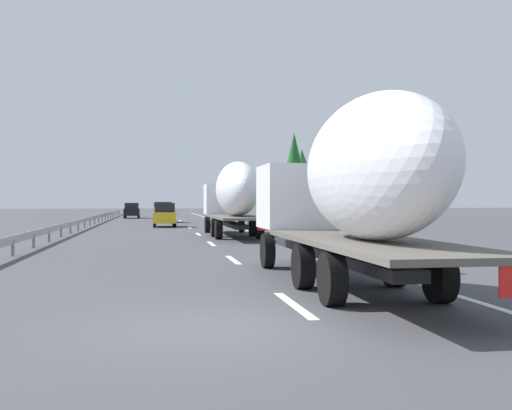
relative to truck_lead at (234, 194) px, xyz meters
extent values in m
plane|color=#424247|center=(14.46, 3.60, -2.40)|extent=(260.00, 260.00, 0.00)
cube|color=white|center=(-23.54, 1.80, -2.40)|extent=(3.20, 0.20, 0.01)
cube|color=white|center=(-13.97, 1.80, -2.40)|extent=(3.20, 0.20, 0.01)
cube|color=white|center=(-5.60, 1.80, -2.40)|extent=(3.20, 0.20, 0.01)
cube|color=white|center=(3.15, 1.80, -2.40)|extent=(3.20, 0.20, 0.01)
cube|color=white|center=(12.93, 1.80, -2.40)|extent=(3.20, 0.20, 0.01)
cube|color=white|center=(30.71, 1.80, -2.40)|extent=(3.20, 0.20, 0.01)
cube|color=white|center=(41.50, 1.80, -2.40)|extent=(3.20, 0.20, 0.01)
cube|color=white|center=(49.11, 1.80, -2.40)|extent=(3.20, 0.20, 0.01)
cube|color=white|center=(45.77, 1.80, -2.40)|extent=(3.20, 0.20, 0.01)
cube|color=white|center=(73.62, 1.80, -2.40)|extent=(3.20, 0.20, 0.01)
cube|color=white|center=(19.46, -1.90, -2.40)|extent=(110.00, 0.20, 0.01)
cube|color=silver|center=(4.95, 0.00, -0.25)|extent=(2.40, 2.50, 1.90)
cube|color=black|center=(6.05, 0.00, 0.25)|extent=(0.08, 2.12, 0.80)
cube|color=#262628|center=(1.99, 0.00, -1.73)|extent=(10.89, 0.70, 0.24)
cube|color=#59544C|center=(-0.97, 0.00, -1.26)|extent=(9.43, 2.50, 0.12)
ellipsoid|color=white|center=(-1.22, 0.00, 0.28)|extent=(7.50, 2.20, 2.97)
cube|color=red|center=(-5.66, -0.69, -1.50)|extent=(0.04, 0.56, 0.56)
cylinder|color=black|center=(4.95, 1.10, -1.88)|extent=(1.04, 0.30, 1.04)
cylinder|color=black|center=(4.95, -1.10, -1.88)|extent=(1.04, 0.30, 1.04)
cylinder|color=black|center=(0.23, 1.10, -1.88)|extent=(1.04, 0.35, 1.04)
cylinder|color=black|center=(0.23, -1.10, -1.88)|extent=(1.04, 0.35, 1.04)
cylinder|color=black|center=(-2.17, 1.10, -1.88)|extent=(1.04, 0.35, 1.04)
cylinder|color=black|center=(-2.17, -1.10, -1.88)|extent=(1.04, 0.35, 1.04)
cube|color=silver|center=(-16.75, 0.00, -0.25)|extent=(2.40, 2.50, 1.90)
cube|color=black|center=(-15.65, 0.00, 0.25)|extent=(0.08, 2.12, 0.80)
cube|color=#262628|center=(-19.65, 0.00, -1.73)|extent=(10.68, 0.70, 0.24)
cube|color=#59544C|center=(-22.55, 0.00, -1.26)|extent=(9.20, 2.50, 0.12)
ellipsoid|color=white|center=(-22.90, 0.00, 0.31)|extent=(6.87, 2.20, 3.02)
cylinder|color=black|center=(-16.75, 1.10, -1.88)|extent=(1.04, 0.30, 1.04)
cylinder|color=black|center=(-16.75, -1.10, -1.88)|extent=(1.04, 0.30, 1.04)
cylinder|color=black|center=(-21.35, 1.10, -1.88)|extent=(1.04, 0.35, 1.04)
cylinder|color=black|center=(-21.35, -1.10, -1.88)|extent=(1.04, 0.35, 1.04)
cylinder|color=black|center=(-23.75, 1.10, -1.88)|extent=(1.04, 0.35, 1.04)
cylinder|color=black|center=(-23.75, -1.10, -1.88)|extent=(1.04, 0.35, 1.04)
cube|color=red|center=(25.66, 3.58, -1.66)|extent=(4.28, 1.73, 0.84)
cube|color=black|center=(25.34, 3.58, -0.85)|extent=(2.35, 1.52, 0.79)
cylinder|color=black|center=(26.99, 4.35, -2.08)|extent=(0.64, 0.22, 0.64)
cylinder|color=black|center=(26.99, 2.82, -2.08)|extent=(0.64, 0.22, 0.64)
cylinder|color=black|center=(24.34, 4.35, -2.08)|extent=(0.64, 0.22, 0.64)
cylinder|color=black|center=(24.34, 2.82, -2.08)|extent=(0.64, 0.22, 0.64)
cube|color=white|center=(58.47, 3.70, -1.66)|extent=(4.49, 1.71, 0.84)
cube|color=black|center=(58.13, 3.70, -0.90)|extent=(2.47, 1.51, 0.69)
cylinder|color=black|center=(59.86, 4.46, -2.08)|extent=(0.64, 0.22, 0.64)
cylinder|color=black|center=(59.86, 2.95, -2.08)|extent=(0.64, 0.22, 0.64)
cylinder|color=black|center=(57.07, 4.46, -2.08)|extent=(0.64, 0.22, 0.64)
cylinder|color=black|center=(57.07, 2.95, -2.08)|extent=(0.64, 0.22, 0.64)
cube|color=black|center=(41.15, 7.04, -1.66)|extent=(4.25, 1.79, 0.84)
cube|color=black|center=(40.83, 7.04, -0.91)|extent=(2.34, 1.58, 0.66)
cylinder|color=black|center=(42.46, 7.84, -2.08)|extent=(0.64, 0.22, 0.64)
cylinder|color=black|center=(42.46, 6.25, -2.08)|extent=(0.64, 0.22, 0.64)
cylinder|color=black|center=(39.83, 7.84, -2.08)|extent=(0.64, 0.22, 0.64)
cylinder|color=black|center=(39.83, 6.25, -2.08)|extent=(0.64, 0.22, 0.64)
cube|color=gold|center=(14.81, 3.65, -1.66)|extent=(4.06, 1.73, 0.84)
cube|color=black|center=(14.50, 3.65, -0.88)|extent=(2.23, 1.52, 0.72)
cylinder|color=black|center=(16.07, 4.42, -2.08)|extent=(0.64, 0.22, 0.64)
cylinder|color=black|center=(16.07, 2.89, -2.08)|extent=(0.64, 0.22, 0.64)
cylinder|color=black|center=(13.55, 4.42, -2.08)|extent=(0.64, 0.22, 0.64)
cylinder|color=black|center=(13.55, 2.89, -2.08)|extent=(0.64, 0.22, 0.64)
cylinder|color=gray|center=(15.84, -3.10, -1.14)|extent=(0.10, 0.10, 2.53)
cube|color=#2D569E|center=(15.84, -3.10, 0.47)|extent=(0.06, 0.90, 0.70)
cylinder|color=#472D19|center=(13.51, -6.49, -1.52)|extent=(0.32, 0.32, 1.77)
cone|color=#1E5B23|center=(13.51, -6.49, 2.22)|extent=(2.70, 2.70, 5.69)
cylinder|color=#472D19|center=(19.57, -8.53, -1.47)|extent=(0.30, 0.30, 1.87)
cone|color=#286B2D|center=(19.57, -8.53, 1.87)|extent=(3.60, 3.60, 4.81)
cylinder|color=#472D19|center=(24.30, -6.76, -1.74)|extent=(0.38, 0.38, 1.33)
cone|color=#1E5B23|center=(24.30, -6.76, 1.12)|extent=(3.59, 3.59, 4.38)
cube|color=#9EA0A5|center=(17.46, 9.60, -1.80)|extent=(94.00, 0.06, 0.32)
cube|color=slate|center=(-11.15, 9.60, -2.10)|extent=(0.10, 0.10, 0.60)
cube|color=slate|center=(-7.06, 9.60, -2.10)|extent=(0.10, 0.10, 0.60)
cube|color=slate|center=(-2.97, 9.60, -2.10)|extent=(0.10, 0.10, 0.60)
cube|color=slate|center=(1.12, 9.60, -2.10)|extent=(0.10, 0.10, 0.60)
cube|color=slate|center=(5.20, 9.60, -2.10)|extent=(0.10, 0.10, 0.60)
cube|color=slate|center=(9.29, 9.60, -2.10)|extent=(0.10, 0.10, 0.60)
cube|color=slate|center=(13.38, 9.60, -2.10)|extent=(0.10, 0.10, 0.60)
cube|color=slate|center=(17.46, 9.60, -2.10)|extent=(0.10, 0.10, 0.60)
cube|color=slate|center=(21.55, 9.60, -2.10)|extent=(0.10, 0.10, 0.60)
cube|color=slate|center=(25.64, 9.60, -2.10)|extent=(0.10, 0.10, 0.60)
cube|color=slate|center=(29.72, 9.60, -2.10)|extent=(0.10, 0.10, 0.60)
cube|color=slate|center=(33.81, 9.60, -2.10)|extent=(0.10, 0.10, 0.60)
cube|color=slate|center=(37.90, 9.60, -2.10)|extent=(0.10, 0.10, 0.60)
cube|color=slate|center=(41.99, 9.60, -2.10)|extent=(0.10, 0.10, 0.60)
cube|color=slate|center=(46.07, 9.60, -2.10)|extent=(0.10, 0.10, 0.60)
cube|color=slate|center=(50.16, 9.60, -2.10)|extent=(0.10, 0.10, 0.60)
cube|color=slate|center=(54.25, 9.60, -2.10)|extent=(0.10, 0.10, 0.60)
cube|color=slate|center=(58.33, 9.60, -2.10)|extent=(0.10, 0.10, 0.60)
cube|color=slate|center=(62.42, 9.60, -2.10)|extent=(0.10, 0.10, 0.60)
camera|label=1|loc=(-35.54, 4.48, -0.39)|focal=44.54mm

